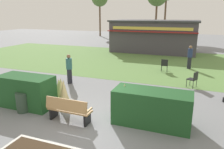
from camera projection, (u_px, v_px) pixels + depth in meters
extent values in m
plane|color=slate|center=(88.00, 123.00, 8.03)|extent=(80.00, 80.00, 0.00)
cube|color=#5B8442|center=(149.00, 62.00, 18.22)|extent=(36.00, 12.00, 0.01)
cube|color=tan|center=(70.00, 110.00, 8.07)|extent=(1.71, 0.51, 0.06)
cube|color=tan|center=(66.00, 105.00, 7.80)|extent=(1.70, 0.15, 0.44)
cube|color=black|center=(54.00, 112.00, 8.39)|extent=(0.09, 0.44, 0.45)
cube|color=black|center=(87.00, 119.00, 7.88)|extent=(0.09, 0.44, 0.45)
cube|color=tan|center=(51.00, 104.00, 8.33)|extent=(0.07, 0.44, 0.06)
cube|color=tan|center=(89.00, 110.00, 7.75)|extent=(0.07, 0.44, 0.06)
cube|color=#1E4C23|center=(26.00, 91.00, 9.33)|extent=(2.38, 1.10, 1.35)
cube|color=#1E4C23|center=(152.00, 108.00, 7.79)|extent=(2.74, 1.10, 1.28)
cone|color=#D1BC7F|center=(64.00, 93.00, 9.32)|extent=(0.55, 0.55, 1.22)
cone|color=#D1BC7F|center=(124.00, 100.00, 8.31)|extent=(0.63, 0.63, 1.38)
cone|color=#D1BC7F|center=(61.00, 90.00, 9.88)|extent=(0.75, 0.75, 1.10)
cone|color=#D1BC7F|center=(59.00, 90.00, 9.96)|extent=(0.52, 0.52, 1.06)
cylinder|color=#2D4233|center=(23.00, 102.00, 8.86)|extent=(0.52, 0.52, 0.83)
cube|color=#47424C|center=(154.00, 37.00, 22.76)|extent=(8.51, 4.02, 3.09)
cube|color=#333338|center=(155.00, 21.00, 22.33)|extent=(8.81, 4.32, 0.16)
cube|color=maroon|center=(150.00, 32.00, 20.61)|extent=(8.61, 0.36, 0.08)
cube|color=#D8CC4C|center=(151.00, 28.00, 20.67)|extent=(7.66, 0.04, 0.28)
cube|color=black|center=(192.00, 79.00, 11.83)|extent=(0.59, 0.59, 0.04)
cube|color=black|center=(196.00, 76.00, 11.63)|extent=(0.23, 0.41, 0.44)
cylinder|color=black|center=(190.00, 82.00, 12.15)|extent=(0.03, 0.03, 0.45)
cylinder|color=black|center=(187.00, 83.00, 11.90)|extent=(0.03, 0.03, 0.45)
cylinder|color=black|center=(196.00, 83.00, 11.88)|extent=(0.03, 0.03, 0.45)
cylinder|color=black|center=(193.00, 85.00, 11.63)|extent=(0.03, 0.03, 0.45)
cube|color=black|center=(165.00, 65.00, 15.08)|extent=(0.48, 0.48, 0.04)
cube|color=black|center=(165.00, 63.00, 14.84)|extent=(0.44, 0.08, 0.44)
cylinder|color=black|center=(167.00, 68.00, 15.27)|extent=(0.03, 0.03, 0.45)
cylinder|color=black|center=(162.00, 67.00, 15.37)|extent=(0.03, 0.03, 0.45)
cylinder|color=black|center=(167.00, 69.00, 14.91)|extent=(0.03, 0.03, 0.45)
cylinder|color=black|center=(161.00, 69.00, 15.01)|extent=(0.03, 0.03, 0.45)
cylinder|color=#23232D|center=(70.00, 76.00, 12.51)|extent=(0.28, 0.28, 0.85)
cylinder|color=#336B66|center=(69.00, 64.00, 12.31)|extent=(0.34, 0.34, 0.62)
sphere|color=#8C6647|center=(69.00, 56.00, 12.20)|extent=(0.22, 0.22, 0.22)
cylinder|color=#23232D|center=(189.00, 63.00, 15.86)|extent=(0.28, 0.28, 0.85)
cylinder|color=navy|center=(190.00, 53.00, 15.66)|extent=(0.34, 0.34, 0.62)
sphere|color=#8C6647|center=(191.00, 47.00, 15.55)|extent=(0.22, 0.22, 0.22)
cube|color=#2D6638|center=(131.00, 39.00, 30.32)|extent=(4.29, 2.01, 0.60)
cube|color=black|center=(130.00, 35.00, 30.25)|extent=(2.39, 1.70, 0.44)
cylinder|color=black|center=(141.00, 40.00, 30.84)|extent=(0.65, 0.25, 0.64)
cylinder|color=black|center=(139.00, 41.00, 29.16)|extent=(0.65, 0.25, 0.64)
cylinder|color=black|center=(124.00, 39.00, 31.61)|extent=(0.65, 0.25, 0.64)
cylinder|color=black|center=(120.00, 41.00, 29.93)|extent=(0.65, 0.25, 0.64)
cylinder|color=brown|center=(165.00, 19.00, 34.29)|extent=(0.28, 0.28, 6.13)
cylinder|color=brown|center=(100.00, 21.00, 38.50)|extent=(0.28, 0.28, 5.37)
cylinder|color=brown|center=(156.00, 23.00, 31.92)|extent=(0.28, 0.28, 5.20)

